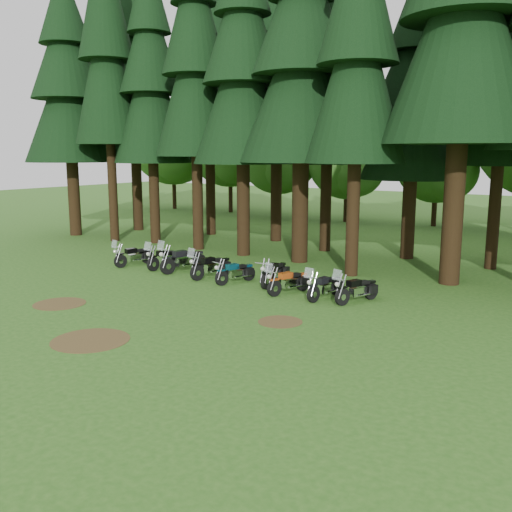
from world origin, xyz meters
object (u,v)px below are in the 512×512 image
object	(u,v)px
motorcycle_3	(211,267)
motorcycle_8	(357,290)
motorcycle_0	(134,256)
motorcycle_1	(165,259)
motorcycle_6	(289,282)
motorcycle_7	(325,287)
motorcycle_5	(274,274)
motorcycle_2	(183,260)
motorcycle_4	(236,273)

from	to	relation	value
motorcycle_3	motorcycle_8	xyz separation A→B (m)	(6.70, -0.24, -0.03)
motorcycle_0	motorcycle_1	distance (m)	1.68
motorcycle_6	motorcycle_7	world-z (taller)	motorcycle_6
motorcycle_5	motorcycle_6	distance (m)	1.47
motorcycle_1	motorcycle_7	size ratio (longest dim) A/B	1.05
motorcycle_1	motorcycle_7	bearing A→B (deg)	-0.46
motorcycle_2	motorcycle_5	world-z (taller)	motorcycle_2
motorcycle_6	motorcycle_8	xyz separation A→B (m)	(2.63, 0.25, 0.00)
motorcycle_4	motorcycle_5	xyz separation A→B (m)	(1.48, 0.57, 0.05)
motorcycle_2	motorcycle_3	bearing A→B (deg)	5.26
motorcycle_1	motorcycle_6	size ratio (longest dim) A/B	1.06
motorcycle_2	motorcycle_7	distance (m)	7.39
motorcycle_0	motorcycle_1	xyz separation A→B (m)	(1.65, 0.33, 0.01)
motorcycle_4	motorcycle_6	bearing A→B (deg)	9.82
motorcycle_2	motorcycle_1	bearing A→B (deg)	-169.75
motorcycle_6	motorcycle_7	xyz separation A→B (m)	(1.49, 0.06, -0.00)
motorcycle_6	motorcycle_3	bearing A→B (deg)	-169.12
motorcycle_3	motorcycle_4	distance (m)	1.42
motorcycle_2	motorcycle_7	bearing A→B (deg)	8.72
motorcycle_3	motorcycle_6	xyz separation A→B (m)	(4.07, -0.49, -0.03)
motorcycle_4	motorcycle_5	distance (m)	1.59
motorcycle_5	motorcycle_8	xyz separation A→B (m)	(3.82, -0.62, -0.02)
motorcycle_4	motorcycle_6	size ratio (longest dim) A/B	0.95
motorcycle_5	motorcycle_6	size ratio (longest dim) A/B	1.08
motorcycle_1	motorcycle_8	world-z (taller)	motorcycle_1
motorcycle_6	motorcycle_8	bearing A→B (deg)	23.13
motorcycle_1	motorcycle_3	distance (m)	2.97
motorcycle_2	motorcycle_3	xyz separation A→B (m)	(1.80, -0.28, -0.04)
motorcycle_8	motorcycle_3	bearing A→B (deg)	-161.61
motorcycle_3	motorcycle_8	bearing A→B (deg)	10.35
motorcycle_3	motorcycle_2	bearing A→B (deg)	-176.54
motorcycle_1	motorcycle_8	size ratio (longest dim) A/B	1.06
motorcycle_4	motorcycle_5	size ratio (longest dim) A/B	0.87
motorcycle_1	motorcycle_6	world-z (taller)	motorcycle_1
motorcycle_7	motorcycle_8	bearing A→B (deg)	18.50
motorcycle_1	motorcycle_5	size ratio (longest dim) A/B	0.97
motorcycle_2	motorcycle_6	world-z (taller)	motorcycle_2
motorcycle_1	motorcycle_6	bearing A→B (deg)	-2.09
motorcycle_1	motorcycle_2	distance (m)	1.16
motorcycle_7	motorcycle_8	size ratio (longest dim) A/B	1.01
motorcycle_3	motorcycle_8	distance (m)	6.71
motorcycle_1	motorcycle_3	world-z (taller)	motorcycle_3
motorcycle_3	motorcycle_4	xyz separation A→B (m)	(1.40, -0.19, -0.06)
motorcycle_0	motorcycle_7	bearing A→B (deg)	11.18
motorcycle_2	motorcycle_5	xyz separation A→B (m)	(4.68, 0.09, -0.05)
motorcycle_5	motorcycle_6	bearing A→B (deg)	-43.93
motorcycle_2	motorcycle_7	xyz separation A→B (m)	(7.36, -0.71, -0.08)
motorcycle_2	motorcycle_6	distance (m)	5.92
motorcycle_1	motorcycle_2	bearing A→B (deg)	0.86
motorcycle_4	motorcycle_7	size ratio (longest dim) A/B	0.94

